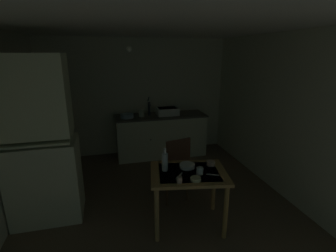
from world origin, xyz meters
name	(u,v)px	position (x,y,z in m)	size (l,w,h in m)	color
ground_plane	(157,200)	(0.00, 0.00, 0.00)	(5.08, 5.08, 0.00)	brown
wall_back	(137,97)	(0.00, 2.09, 1.22)	(3.95, 0.10, 2.45)	beige
wall_right	(280,114)	(1.97, 0.00, 1.22)	(0.10, 4.18, 2.45)	beige
ceiling_slab	(154,23)	(0.00, 0.00, 2.50)	(3.95, 4.18, 0.10)	silver
hutch_cabinet	(41,147)	(-1.48, 0.01, 1.00)	(0.85, 0.58, 2.14)	beige
counter_cabinet	(161,135)	(0.45, 1.72, 0.45)	(1.89, 0.64, 0.89)	beige
sink_basin	(167,111)	(0.59, 1.72, 0.97)	(0.44, 0.34, 0.15)	white
hand_pump	(149,107)	(0.21, 1.77, 1.06)	(0.05, 0.27, 0.39)	#232328
mixing_bowl_counter	(127,116)	(-0.26, 1.67, 0.93)	(0.26, 0.26, 0.08)	#9EB2C6
stoneware_crock	(142,113)	(0.04, 1.70, 0.96)	(0.11, 0.11, 0.14)	beige
dining_table	(188,180)	(0.28, -0.61, 0.62)	(1.04, 0.85, 0.74)	#9F7641
chair_far_side	(174,168)	(0.26, -0.04, 0.52)	(0.48, 0.48, 1.00)	#4C311A
serving_bowl_wide	(196,179)	(0.29, -0.83, 0.76)	(0.12, 0.12, 0.04)	beige
soup_bowl_small	(211,163)	(0.62, -0.50, 0.77)	(0.11, 0.11, 0.06)	tan
sauce_dish	(187,166)	(0.30, -0.49, 0.76)	(0.20, 0.20, 0.05)	white
teacup_cream	(179,180)	(0.09, -0.84, 0.78)	(0.06, 0.06, 0.07)	tan
mug_dark	(200,171)	(0.39, -0.69, 0.78)	(0.08, 0.08, 0.08)	white
glass_bottle	(165,161)	(0.01, -0.49, 0.86)	(0.08, 0.08, 0.29)	#B7BCC1
table_knife	(179,176)	(0.14, -0.69, 0.74)	(0.19, 0.02, 0.01)	silver
teaspoon_near_bowl	(213,175)	(0.54, -0.75, 0.74)	(0.14, 0.02, 0.01)	beige
pendant_bulb	(129,49)	(-0.29, 0.33, 2.19)	(0.08, 0.08, 0.08)	#F9EFCC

